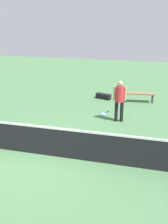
{
  "coord_description": "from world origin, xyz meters",
  "views": [
    {
      "loc": [
        -3.26,
        6.63,
        4.01
      ],
      "look_at": [
        -1.02,
        -1.72,
        0.9
      ],
      "focal_mm": 41.81,
      "sensor_mm": 36.0,
      "label": 1
    }
  ],
  "objects_px": {
    "equipment_bag": "(103,96)",
    "courtside_bench": "(139,94)",
    "player_near_side": "(120,98)",
    "tennis_ball_midcourt": "(60,119)",
    "tennis_racket_near_player": "(104,113)",
    "tennis_ball_near_player": "(39,102)",
    "tennis_ball_baseline": "(134,118)",
    "tennis_ball_by_net": "(7,128)"
  },
  "relations": [
    {
      "from": "tennis_racket_near_player",
      "to": "tennis_ball_baseline",
      "type": "distance_m",
      "value": 1.39
    },
    {
      "from": "tennis_racket_near_player",
      "to": "tennis_ball_midcourt",
      "type": "height_order",
      "value": "tennis_ball_midcourt"
    },
    {
      "from": "tennis_ball_midcourt",
      "to": "equipment_bag",
      "type": "distance_m",
      "value": 3.63
    },
    {
      "from": "equipment_bag",
      "to": "tennis_ball_near_player",
      "type": "bearing_deg",
      "value": 27.77
    },
    {
      "from": "tennis_ball_near_player",
      "to": "courtside_bench",
      "type": "height_order",
      "value": "courtside_bench"
    },
    {
      "from": "tennis_ball_by_net",
      "to": "equipment_bag",
      "type": "xyz_separation_m",
      "value": [
        -2.79,
        -4.91,
        0.11
      ]
    },
    {
      "from": "player_near_side",
      "to": "tennis_ball_midcourt",
      "type": "distance_m",
      "value": 2.62
    },
    {
      "from": "tennis_ball_near_player",
      "to": "tennis_ball_midcourt",
      "type": "relative_size",
      "value": 1.0
    },
    {
      "from": "courtside_bench",
      "to": "tennis_racket_near_player",
      "type": "bearing_deg",
      "value": 57.8
    },
    {
      "from": "player_near_side",
      "to": "tennis_ball_baseline",
      "type": "xyz_separation_m",
      "value": [
        -0.61,
        -0.39,
        -0.98
      ]
    },
    {
      "from": "tennis_ball_near_player",
      "to": "tennis_racket_near_player",
      "type": "bearing_deg",
      "value": 168.51
    },
    {
      "from": "courtside_bench",
      "to": "equipment_bag",
      "type": "distance_m",
      "value": 1.89
    },
    {
      "from": "tennis_ball_by_net",
      "to": "tennis_ball_baseline",
      "type": "height_order",
      "value": "same"
    },
    {
      "from": "player_near_side",
      "to": "tennis_ball_near_player",
      "type": "xyz_separation_m",
      "value": [
        4.19,
        -1.41,
        -0.98
      ]
    },
    {
      "from": "player_near_side",
      "to": "tennis_ball_near_player",
      "type": "height_order",
      "value": "player_near_side"
    },
    {
      "from": "courtside_bench",
      "to": "tennis_ball_by_net",
      "type": "bearing_deg",
      "value": 46.07
    },
    {
      "from": "tennis_racket_near_player",
      "to": "tennis_ball_near_player",
      "type": "bearing_deg",
      "value": -11.49
    },
    {
      "from": "tennis_racket_near_player",
      "to": "tennis_ball_by_net",
      "type": "height_order",
      "value": "tennis_ball_by_net"
    },
    {
      "from": "tennis_ball_by_net",
      "to": "tennis_ball_midcourt",
      "type": "distance_m",
      "value": 2.21
    },
    {
      "from": "courtside_bench",
      "to": "player_near_side",
      "type": "bearing_deg",
      "value": 77.84
    },
    {
      "from": "tennis_ball_near_player",
      "to": "tennis_ball_baseline",
      "type": "bearing_deg",
      "value": 168.07
    },
    {
      "from": "tennis_racket_near_player",
      "to": "tennis_ball_near_player",
      "type": "distance_m",
      "value": 3.51
    },
    {
      "from": "tennis_racket_near_player",
      "to": "equipment_bag",
      "type": "bearing_deg",
      "value": -77.51
    },
    {
      "from": "tennis_racket_near_player",
      "to": "tennis_ball_midcourt",
      "type": "relative_size",
      "value": 9.15
    },
    {
      "from": "tennis_ball_near_player",
      "to": "equipment_bag",
      "type": "relative_size",
      "value": 0.08
    },
    {
      "from": "tennis_ball_by_net",
      "to": "tennis_ball_midcourt",
      "type": "bearing_deg",
      "value": -138.49
    },
    {
      "from": "tennis_racket_near_player",
      "to": "courtside_bench",
      "type": "distance_m",
      "value": 2.6
    },
    {
      "from": "player_near_side",
      "to": "equipment_bag",
      "type": "distance_m",
      "value": 3.32
    },
    {
      "from": "tennis_ball_near_player",
      "to": "tennis_ball_baseline",
      "type": "xyz_separation_m",
      "value": [
        -4.79,
        1.01,
        0.0
      ]
    },
    {
      "from": "equipment_bag",
      "to": "courtside_bench",
      "type": "bearing_deg",
      "value": 177.8
    },
    {
      "from": "tennis_ball_midcourt",
      "to": "equipment_bag",
      "type": "height_order",
      "value": "equipment_bag"
    },
    {
      "from": "tennis_ball_baseline",
      "to": "equipment_bag",
      "type": "distance_m",
      "value": 3.16
    },
    {
      "from": "player_near_side",
      "to": "tennis_ball_baseline",
      "type": "height_order",
      "value": "player_near_side"
    },
    {
      "from": "tennis_ball_by_net",
      "to": "equipment_bag",
      "type": "bearing_deg",
      "value": -119.62
    },
    {
      "from": "equipment_bag",
      "to": "tennis_ball_by_net",
      "type": "bearing_deg",
      "value": 60.38
    },
    {
      "from": "tennis_racket_near_player",
      "to": "player_near_side",
      "type": "bearing_deg",
      "value": 136.58
    },
    {
      "from": "tennis_ball_near_player",
      "to": "tennis_ball_baseline",
      "type": "height_order",
      "value": "same"
    },
    {
      "from": "tennis_ball_by_net",
      "to": "courtside_bench",
      "type": "height_order",
      "value": "courtside_bench"
    },
    {
      "from": "player_near_side",
      "to": "courtside_bench",
      "type": "xyz_separation_m",
      "value": [
        -0.62,
        -2.88,
        -0.59
      ]
    },
    {
      "from": "tennis_racket_near_player",
      "to": "tennis_ball_near_player",
      "type": "height_order",
      "value": "tennis_ball_near_player"
    },
    {
      "from": "tennis_ball_by_net",
      "to": "tennis_ball_midcourt",
      "type": "relative_size",
      "value": 1.0
    },
    {
      "from": "tennis_racket_near_player",
      "to": "tennis_ball_near_player",
      "type": "relative_size",
      "value": 9.15
    }
  ]
}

